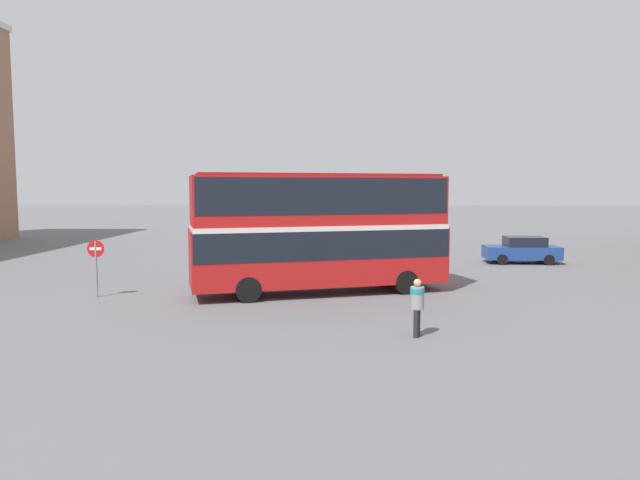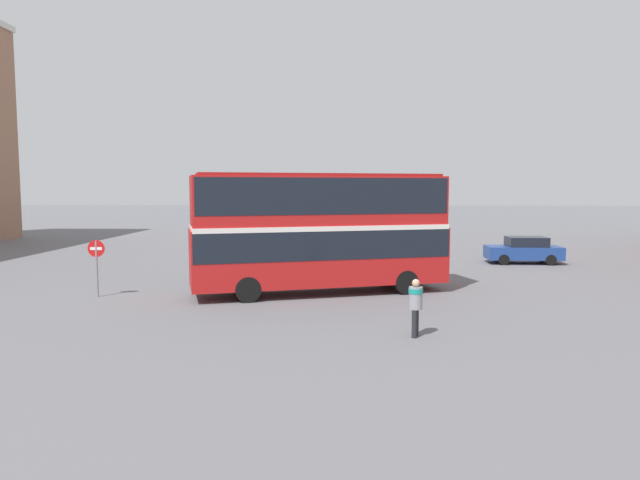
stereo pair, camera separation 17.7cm
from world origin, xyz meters
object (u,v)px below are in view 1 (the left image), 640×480
at_px(double_decker_bus, 320,226).
at_px(parked_car_kerb_near, 258,242).
at_px(parked_car_kerb_far, 522,250).
at_px(no_entry_sign, 96,258).
at_px(pedestrian_foreground, 417,301).

bearing_deg(double_decker_bus, parked_car_kerb_near, 90.80).
relative_size(parked_car_kerb_near, parked_car_kerb_far, 1.09).
bearing_deg(no_entry_sign, parked_car_kerb_near, 73.95).
xyz_separation_m(pedestrian_foreground, parked_car_kerb_far, (8.44, 16.61, -0.27)).
bearing_deg(pedestrian_foreground, parked_car_kerb_far, -98.29).
xyz_separation_m(pedestrian_foreground, no_entry_sign, (-11.85, 5.76, 0.51)).
xyz_separation_m(parked_car_kerb_far, no_entry_sign, (-20.28, -10.85, 0.79)).
distance_m(double_decker_bus, no_entry_sign, 8.99).
bearing_deg(parked_car_kerb_far, pedestrian_foreground, 64.88).
xyz_separation_m(parked_car_kerb_near, parked_car_kerb_far, (15.92, -4.30, -0.01)).
height_order(double_decker_bus, no_entry_sign, double_decker_bus).
relative_size(double_decker_bus, parked_car_kerb_near, 2.33).
height_order(pedestrian_foreground, parked_car_kerb_near, pedestrian_foreground).
distance_m(double_decker_bus, parked_car_kerb_near, 14.93).
xyz_separation_m(double_decker_bus, no_entry_sign, (-8.85, -1.06, -1.24)).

